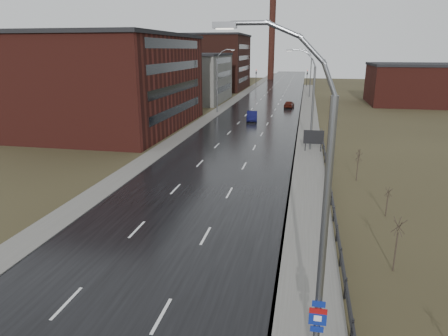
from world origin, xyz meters
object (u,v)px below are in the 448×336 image
at_px(car_far, 289,104).
at_px(car_near, 252,116).
at_px(billboard, 314,138).
at_px(streetlight_main, 315,220).

bearing_deg(car_far, car_near, 78.55).
height_order(car_near, car_far, car_near).
xyz_separation_m(billboard, car_far, (-4.31, 36.00, -1.03)).
bearing_deg(streetlight_main, billboard, 88.91).
bearing_deg(car_far, billboard, 102.97).
height_order(billboard, car_far, billboard).
bearing_deg(billboard, streetlight_main, -91.09).
distance_m(streetlight_main, car_near, 53.41).
relative_size(streetlight_main, car_far, 2.88).
height_order(streetlight_main, car_far, streetlight_main).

